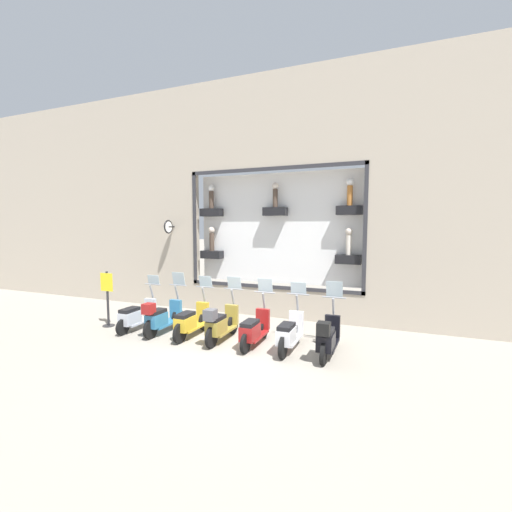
# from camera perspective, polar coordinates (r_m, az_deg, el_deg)

# --- Properties ---
(ground_plane) EXTENTS (120.00, 120.00, 0.00)m
(ground_plane) POSITION_cam_1_polar(r_m,az_deg,el_deg) (8.73, -5.00, -15.62)
(ground_plane) COLOR gray
(building_facade) EXTENTS (1.17, 36.00, 8.00)m
(building_facade) POSITION_cam_1_polar(r_m,az_deg,el_deg) (11.54, 3.02, 10.03)
(building_facade) COLOR #ADA08E
(building_facade) RESTS_ON ground_plane
(scooter_black_0) EXTENTS (1.80, 0.61, 1.67)m
(scooter_black_0) POSITION_cam_1_polar(r_m,az_deg,el_deg) (8.40, 11.85, -13.12)
(scooter_black_0) COLOR black
(scooter_black_0) RESTS_ON ground_plane
(scooter_white_1) EXTENTS (1.81, 0.60, 1.59)m
(scooter_white_1) POSITION_cam_1_polar(r_m,az_deg,el_deg) (8.66, 5.61, -12.71)
(scooter_white_1) COLOR black
(scooter_white_1) RESTS_ON ground_plane
(scooter_red_2) EXTENTS (1.80, 0.60, 1.63)m
(scooter_red_2) POSITION_cam_1_polar(r_m,az_deg,el_deg) (8.96, -0.33, -12.15)
(scooter_red_2) COLOR black
(scooter_red_2) RESTS_ON ground_plane
(scooter_olive_3) EXTENTS (1.81, 0.60, 1.63)m
(scooter_olive_3) POSITION_cam_1_polar(r_m,az_deg,el_deg) (9.27, -5.96, -11.19)
(scooter_olive_3) COLOR black
(scooter_olive_3) RESTS_ON ground_plane
(scooter_yellow_4) EXTENTS (1.81, 0.60, 1.60)m
(scooter_yellow_4) POSITION_cam_1_polar(r_m,az_deg,el_deg) (9.79, -10.78, -10.65)
(scooter_yellow_4) COLOR black
(scooter_yellow_4) RESTS_ON ground_plane
(scooter_teal_5) EXTENTS (1.81, 0.61, 1.67)m
(scooter_teal_5) POSITION_cam_1_polar(r_m,az_deg,el_deg) (10.26, -15.48, -9.79)
(scooter_teal_5) COLOR black
(scooter_teal_5) RESTS_ON ground_plane
(scooter_silver_6) EXTENTS (1.79, 0.61, 1.53)m
(scooter_silver_6) POSITION_cam_1_polar(r_m,az_deg,el_deg) (10.89, -19.32, -9.39)
(scooter_silver_6) COLOR black
(scooter_silver_6) RESTS_ON ground_plane
(shop_sign_post) EXTENTS (0.36, 0.45, 1.69)m
(shop_sign_post) POSITION_cam_1_polar(r_m,az_deg,el_deg) (11.46, -23.52, -6.25)
(shop_sign_post) COLOR #232326
(shop_sign_post) RESTS_ON ground_plane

